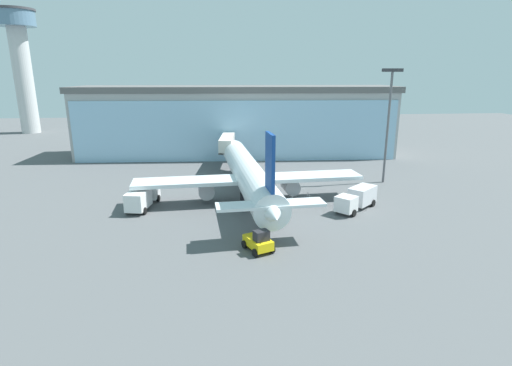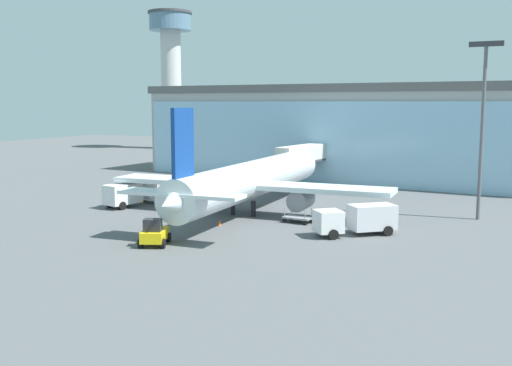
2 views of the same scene
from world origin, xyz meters
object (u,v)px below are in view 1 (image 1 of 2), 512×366
airplane (248,175)px  safety_cone_nose (257,215)px  jet_bridge (228,143)px  control_tower (20,56)px  fuel_truck (357,198)px  catering_truck (142,197)px  pushback_tug (259,242)px  apron_light_mast (389,116)px  baggage_cart (300,201)px  safety_cone_wingtip (146,201)px

airplane → safety_cone_nose: airplane is taller
jet_bridge → airplane: bearing=-167.9°
control_tower → fuel_truck: control_tower is taller
control_tower → catering_truck: (44.04, -72.71, -20.04)m
safety_cone_nose → catering_truck: bearing=160.6°
pushback_tug → apron_light_mast: bearing=-67.0°
apron_light_mast → baggage_cart: 20.81m
fuel_truck → baggage_cart: 7.38m
apron_light_mast → airplane: apron_light_mast is taller
fuel_truck → safety_cone_wingtip: 27.81m
airplane → pushback_tug: size_ratio=10.06×
catering_truck → safety_cone_wingtip: (0.06, 2.02, -1.19)m
control_tower → safety_cone_nose: 99.45m
airplane → catering_truck: bearing=95.9°
apron_light_mast → safety_cone_wingtip: apron_light_mast is taller
apron_light_mast → control_tower: bearing=141.5°
control_tower → pushback_tug: size_ratio=9.27×
airplane → safety_cone_nose: (0.37, -7.39, -3.20)m
fuel_truck → safety_cone_wingtip: fuel_truck is taller
jet_bridge → control_tower: (-55.83, 49.56, 17.08)m
safety_cone_nose → safety_cone_wingtip: bearing=153.7°
apron_light_mast → safety_cone_nose: 27.88m
pushback_tug → safety_cone_wingtip: (-13.43, 16.38, -0.70)m
jet_bridge → control_tower: bearing=54.7°
control_tower → catering_truck: 87.34m
jet_bridge → safety_cone_wingtip: bearing=157.3°
baggage_cart → pushback_tug: 15.52m
baggage_cart → safety_cone_nose: size_ratio=5.31×
fuel_truck → pushback_tug: 17.81m
pushback_tug → control_tower: bearing=10.4°
control_tower → baggage_cart: bearing=-48.6°
baggage_cart → catering_truck: bearing=3.2°
jet_bridge → airplane: airplane is taller
jet_bridge → control_tower: 76.58m
control_tower → safety_cone_wingtip: control_tower is taller
airplane → baggage_cart: bearing=-117.6°
pushback_tug → safety_cone_wingtip: 21.19m
baggage_cart → jet_bridge: bearing=-65.0°
jet_bridge → safety_cone_nose: 28.57m
apron_light_mast → safety_cone_wingtip: 38.08m
fuel_truck → apron_light_mast: bearing=-168.0°
jet_bridge → apron_light_mast: apron_light_mast is taller
jet_bridge → baggage_cart: size_ratio=4.34×
apron_light_mast → baggage_cart: (-15.53, -9.61, -9.98)m
fuel_truck → catering_truck: bearing=-49.3°
jet_bridge → safety_cone_nose: jet_bridge is taller
catering_truck → pushback_tug: bearing=-125.9°
safety_cone_wingtip → pushback_tug: bearing=-50.7°
apron_light_mast → safety_cone_wingtip: (-36.00, -7.04, -10.20)m
catering_truck → apron_light_mast: bearing=-65.0°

